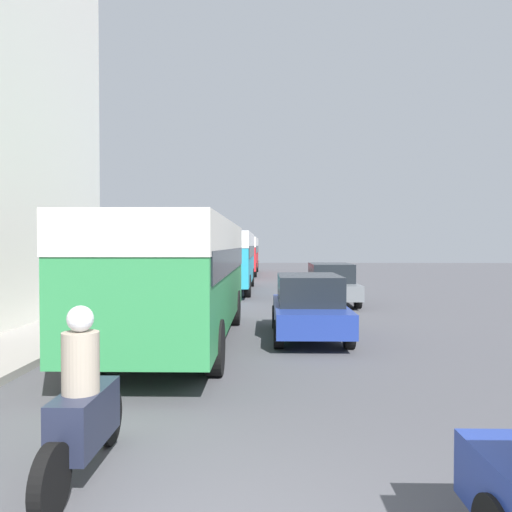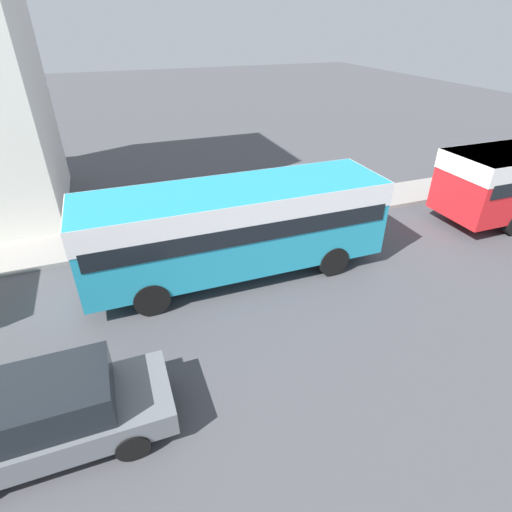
{
  "view_description": "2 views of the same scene",
  "coord_description": "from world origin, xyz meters",
  "views": [
    {
      "loc": [
        0.34,
        -3.26,
        2.33
      ],
      "look_at": [
        -0.19,
        22.81,
        1.73
      ],
      "focal_mm": 35.0,
      "sensor_mm": 36.0,
      "label": 1
    },
    {
      "loc": [
        8.71,
        18.32,
        7.15
      ],
      "look_at": [
        0.3,
        21.46,
        1.72
      ],
      "focal_mm": 28.0,
      "sensor_mm": 36.0,
      "label": 2
    }
  ],
  "objects": [
    {
      "name": "bus_following",
      "position": [
        -1.61,
        21.52,
        1.89
      ],
      "size": [
        2.56,
        9.15,
        2.9
      ],
      "color": "teal",
      "rests_on": "ground_plane"
    },
    {
      "name": "car_far_curb",
      "position": [
        2.87,
        16.33,
        0.81
      ],
      "size": [
        1.84,
        4.58,
        1.58
      ],
      "rotation": [
        0.0,
        0.0,
        3.14
      ],
      "color": "slate",
      "rests_on": "ground_plane"
    }
  ]
}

